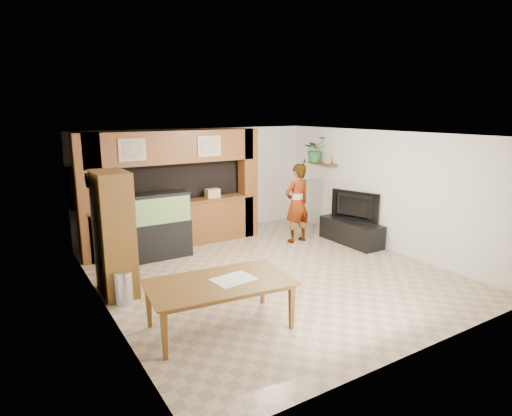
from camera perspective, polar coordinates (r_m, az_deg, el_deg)
floor at (r=8.22m, az=1.97°, el=-8.65°), size 6.50×6.50×0.00m
ceiling at (r=7.66m, az=2.12°, el=9.75°), size 6.50×6.50×0.00m
wall_back at (r=10.65m, az=-7.73°, el=3.48°), size 6.00×0.00×6.00m
wall_left at (r=6.70m, az=-19.84°, el=-2.75°), size 0.00×6.50×6.50m
wall_right at (r=9.80m, az=16.80°, el=2.23°), size 0.00×6.50×6.50m
partition at (r=9.73m, az=-11.35°, el=2.54°), size 4.20×0.99×2.60m
wall_clock at (r=7.55m, az=-21.55°, el=3.47°), size 0.05×0.25×0.25m
wall_shelf at (r=11.01m, az=8.81°, el=5.86°), size 0.25×0.90×0.04m
pantry_cabinet at (r=7.40m, az=-18.41°, el=-3.32°), size 0.52×0.85×2.08m
trash_can at (r=7.22m, az=-17.27°, el=-10.07°), size 0.30×0.30×0.54m
aquarium at (r=9.07m, az=-12.71°, el=-2.41°), size 1.25×0.47×1.38m
tv_stand at (r=10.19m, az=12.55°, el=-3.12°), size 0.58×1.58×0.53m
television at (r=10.04m, az=12.72°, el=0.20°), size 0.51×1.18×0.68m
photo_frame at (r=10.83m, az=9.60°, el=6.38°), size 0.04×0.16×0.21m
potted_plant at (r=11.15m, az=7.89°, el=7.76°), size 0.63×0.55×0.65m
person at (r=9.92m, az=5.50°, el=0.62°), size 0.70×0.48×1.84m
microphone at (r=9.67m, az=6.44°, el=6.07°), size 0.04×0.10×0.16m
dining_table at (r=6.14m, az=-4.71°, el=-12.88°), size 2.10×1.32×0.70m
newspaper_a at (r=6.08m, az=-3.02°, el=-9.47°), size 0.61×0.47×0.01m
counter_box at (r=9.96m, az=-5.83°, el=1.97°), size 0.31×0.21×0.21m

